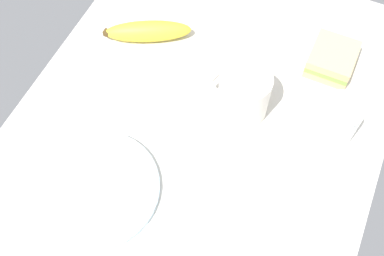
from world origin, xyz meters
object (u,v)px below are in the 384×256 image
at_px(coffee_mug_black, 244,94).
at_px(banana, 148,31).
at_px(plate_of_food, 96,188).
at_px(sandwich_main, 332,59).
at_px(glass_of_milk, 335,124).

xyz_separation_m(coffee_mug_black, banana, (0.08, 0.23, -0.03)).
relative_size(coffee_mug_black, banana, 0.67).
height_order(plate_of_food, sandwich_main, sandwich_main).
bearing_deg(banana, glass_of_milk, -100.08).
xyz_separation_m(plate_of_food, sandwich_main, (0.41, -0.28, 0.02)).
distance_m(sandwich_main, glass_of_milk, 0.16).
relative_size(sandwich_main, banana, 0.54).
bearing_deg(plate_of_food, glass_of_milk, -51.74).
bearing_deg(glass_of_milk, coffee_mug_black, 94.48).
distance_m(plate_of_food, glass_of_milk, 0.42).
bearing_deg(glass_of_milk, plate_of_food, 128.26).
xyz_separation_m(sandwich_main, glass_of_milk, (-0.15, -0.04, 0.02)).
distance_m(plate_of_food, sandwich_main, 0.50).
relative_size(plate_of_food, banana, 1.24).
xyz_separation_m(sandwich_main, banana, (-0.08, 0.35, -0.00)).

